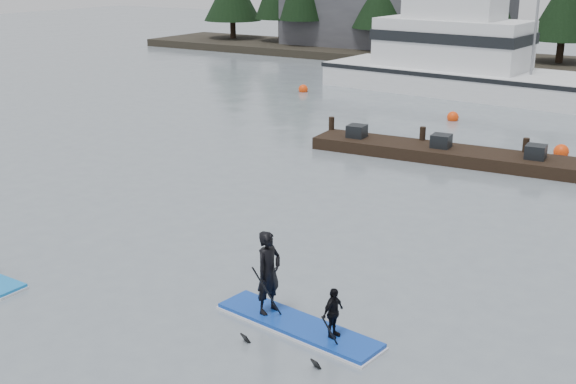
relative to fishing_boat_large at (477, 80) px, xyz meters
The scene contains 10 objects.
ground 30.22m from the fishing_boat_large, 85.30° to the right, with size 160.00×160.00×0.00m, color slate.
far_shore 12.16m from the fishing_boat_large, 78.24° to the left, with size 70.00×8.00×0.60m, color #2D281E.
treeline 12.18m from the fishing_boat_large, 78.24° to the left, with size 60.00×4.00×8.00m, color black, non-canonical shape.
waterfront_building 18.13m from the fishing_boat_large, 129.67° to the left, with size 18.00×6.00×5.00m, color #4C4C51.
fishing_boat_large is the anchor object (origin of this frame).
floating_dock 15.43m from the fishing_boat_large, 69.47° to the right, with size 14.09×1.88×0.47m, color black.
buoy_d 13.68m from the fishing_boat_large, 57.95° to the right, with size 0.59×0.59×0.59m, color #FF430C.
buoy_b 7.73m from the fishing_boat_large, 79.74° to the right, with size 0.55×0.55×0.55m, color #FF430C.
buoy_a 9.94m from the fishing_boat_large, 151.79° to the right, with size 0.54×0.54×0.54m, color #FF430C.
paddleboard_duo 29.46m from the fishing_boat_large, 79.15° to the right, with size 3.88×1.48×2.48m.
Camera 1 is at (10.31, -10.34, 7.34)m, focal length 45.00 mm.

